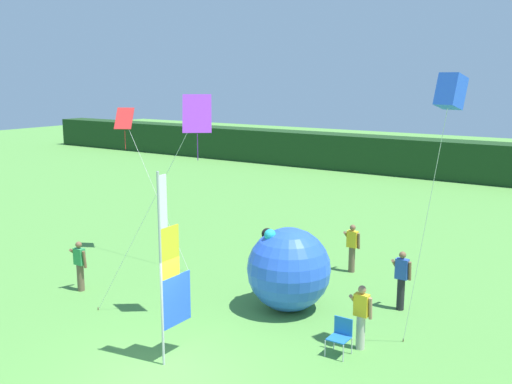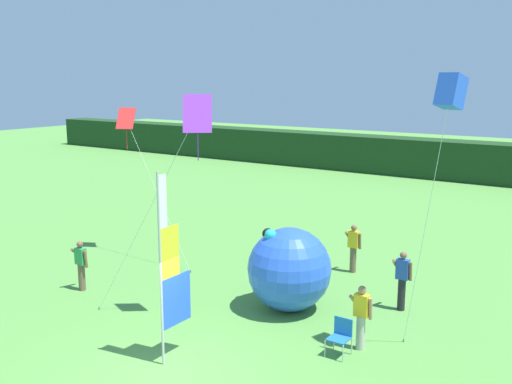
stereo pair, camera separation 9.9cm
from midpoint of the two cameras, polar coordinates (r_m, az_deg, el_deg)
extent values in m
plane|color=#518E3D|center=(14.25, -8.52, -16.81)|extent=(120.00, 120.00, 0.00)
cube|color=#193819|center=(40.33, 21.57, 2.67)|extent=(80.00, 2.40, 2.54)
cylinder|color=#B7B7BC|center=(13.64, -9.06, -7.59)|extent=(0.06, 0.06, 4.60)
cube|color=blue|center=(14.28, -7.52, -10.34)|extent=(0.02, 0.97, 1.23)
cube|color=yellow|center=(13.76, -8.16, -5.79)|extent=(0.02, 0.60, 1.23)
cube|color=white|center=(13.32, -8.83, -0.92)|extent=(0.02, 0.23, 1.23)
cylinder|color=#B7B2A3|center=(15.14, 10.32, -13.29)|extent=(0.22, 0.22, 0.87)
cube|color=yellow|center=(14.86, 10.42, -10.77)|extent=(0.36, 0.20, 0.56)
sphere|color=#A37556|center=(14.72, 10.47, -9.32)|extent=(0.20, 0.20, 0.20)
cylinder|color=#A37556|center=(14.98, 9.71, -10.35)|extent=(0.09, 0.48, 0.42)
cylinder|color=#A37556|center=(14.80, 11.25, -11.08)|extent=(0.09, 0.14, 0.56)
cylinder|color=black|center=(17.71, 14.11, -9.64)|extent=(0.22, 0.22, 0.94)
cube|color=#284CA8|center=(17.46, 14.23, -7.29)|extent=(0.36, 0.20, 0.60)
sphere|color=brown|center=(17.33, 14.29, -5.97)|extent=(0.20, 0.20, 0.20)
cylinder|color=brown|center=(17.57, 13.60, -6.90)|extent=(0.09, 0.48, 0.42)
cylinder|color=brown|center=(17.40, 14.95, -7.47)|extent=(0.09, 0.14, 0.56)
cylinder|color=brown|center=(19.50, -16.43, -7.94)|extent=(0.22, 0.22, 0.86)
cube|color=#2D8E4C|center=(19.29, -16.55, -5.99)|extent=(0.36, 0.20, 0.53)
sphere|color=brown|center=(19.18, -16.61, -4.90)|extent=(0.20, 0.20, 0.20)
cylinder|color=brown|center=(19.49, -16.85, -5.72)|extent=(0.09, 0.48, 0.42)
cylinder|color=brown|center=(19.14, -16.08, -6.29)|extent=(0.09, 0.14, 0.56)
cylinder|color=brown|center=(20.66, 9.54, -6.51)|extent=(0.22, 0.22, 0.89)
cube|color=yellow|center=(20.45, 9.61, -4.55)|extent=(0.36, 0.20, 0.58)
sphere|color=brown|center=(20.35, 9.65, -3.45)|extent=(0.20, 0.20, 0.20)
cylinder|color=brown|center=(20.58, 9.10, -4.26)|extent=(0.09, 0.48, 0.42)
cylinder|color=brown|center=(20.38, 10.20, -4.74)|extent=(0.09, 0.14, 0.56)
sphere|color=blue|center=(17.03, 3.42, -7.52)|extent=(2.42, 2.42, 2.42)
sphere|color=black|center=(17.20, 1.33, -4.09)|extent=(0.34, 0.34, 0.34)
sphere|color=orange|center=(17.72, 2.70, -4.32)|extent=(0.34, 0.34, 0.34)
sphere|color=#23B2C6|center=(16.53, 1.59, -4.21)|extent=(0.34, 0.34, 0.34)
cylinder|color=#BCBCC1|center=(14.73, 6.91, -14.87)|extent=(0.03, 0.03, 0.42)
cylinder|color=#BCBCC1|center=(14.54, 8.65, -15.28)|extent=(0.03, 0.03, 0.42)
cylinder|color=#BCBCC1|center=(15.12, 7.78, -14.18)|extent=(0.03, 0.03, 0.42)
cylinder|color=#BCBCC1|center=(14.93, 9.48, -14.57)|extent=(0.03, 0.03, 0.42)
cube|color=#1E66B2|center=(14.73, 8.23, -13.94)|extent=(0.48, 0.48, 0.03)
cube|color=#1E66B2|center=(14.83, 8.68, -12.77)|extent=(0.48, 0.03, 0.44)
cylinder|color=brown|center=(15.89, 14.32, -13.81)|extent=(0.03, 0.03, 0.08)
cylinder|color=silver|center=(14.47, 16.32, -3.24)|extent=(0.97, 0.55, 6.34)
cube|color=blue|center=(13.66, 18.62, 9.26)|extent=(0.61, 0.74, 0.82)
cylinder|color=brown|center=(17.95, -14.86, -10.87)|extent=(0.03, 0.03, 0.08)
cylinder|color=silver|center=(16.37, -10.55, -2.44)|extent=(3.02, 1.03, 5.73)
cube|color=purple|center=(15.31, -5.54, 7.61)|extent=(0.84, 0.78, 0.97)
cylinder|color=purple|center=(15.39, -5.47, 4.37)|extent=(0.02, 0.02, 0.70)
cylinder|color=brown|center=(20.57, -6.23, -7.68)|extent=(0.03, 0.03, 0.08)
cylinder|color=silver|center=(21.31, -9.45, -0.06)|extent=(3.56, 0.65, 5.15)
cube|color=red|center=(22.45, -12.40, 7.02)|extent=(0.82, 0.77, 0.77)
cylinder|color=red|center=(22.52, -12.32, 4.97)|extent=(0.02, 0.02, 0.70)
camera|label=1|loc=(0.05, -89.80, 0.04)|focal=41.15mm
camera|label=2|loc=(0.05, 90.20, -0.04)|focal=41.15mm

